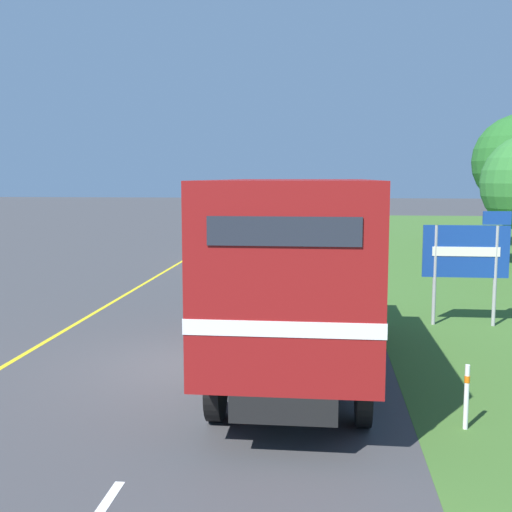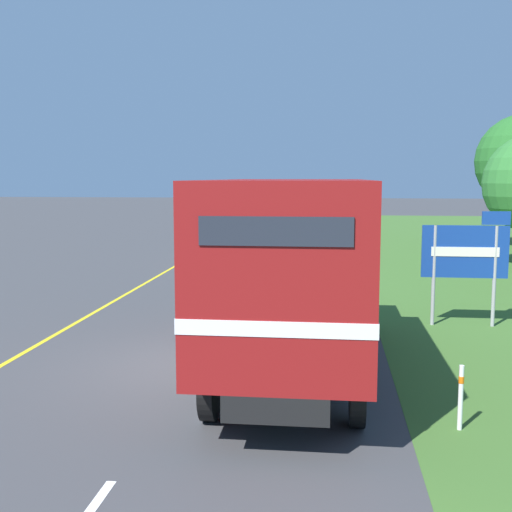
{
  "view_description": "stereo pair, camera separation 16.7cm",
  "coord_description": "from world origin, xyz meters",
  "px_view_note": "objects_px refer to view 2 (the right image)",
  "views": [
    {
      "loc": [
        2.38,
        -11.82,
        3.6
      ],
      "look_at": [
        0.3,
        7.52,
        1.2
      ],
      "focal_mm": 45.0,
      "sensor_mm": 36.0,
      "label": 1
    },
    {
      "loc": [
        2.54,
        -11.8,
        3.6
      ],
      "look_at": [
        0.3,
        7.52,
        1.2
      ],
      "focal_mm": 45.0,
      "sensor_mm": 36.0,
      "label": 2
    }
  ],
  "objects_px": {
    "lead_car_white": "(227,241)",
    "delineator_post": "(461,396)",
    "lead_car_white_ahead": "(321,220)",
    "lead_car_blue_ahead": "(278,210)",
    "horse_trailer_truck": "(293,266)",
    "highway_sign": "(467,254)"
  },
  "relations": [
    {
      "from": "highway_sign",
      "to": "delineator_post",
      "type": "relative_size",
      "value": 2.94
    },
    {
      "from": "lead_car_blue_ahead",
      "to": "highway_sign",
      "type": "relative_size",
      "value": 1.64
    },
    {
      "from": "lead_car_blue_ahead",
      "to": "delineator_post",
      "type": "relative_size",
      "value": 4.8
    },
    {
      "from": "lead_car_blue_ahead",
      "to": "horse_trailer_truck",
      "type": "bearing_deg",
      "value": -84.94
    },
    {
      "from": "highway_sign",
      "to": "delineator_post",
      "type": "bearing_deg",
      "value": -101.72
    },
    {
      "from": "highway_sign",
      "to": "delineator_post",
      "type": "height_order",
      "value": "highway_sign"
    },
    {
      "from": "lead_car_white",
      "to": "delineator_post",
      "type": "bearing_deg",
      "value": -70.64
    },
    {
      "from": "lead_car_white",
      "to": "delineator_post",
      "type": "distance_m",
      "value": 18.76
    },
    {
      "from": "lead_car_white_ahead",
      "to": "highway_sign",
      "type": "xyz_separation_m",
      "value": [
        3.8,
        -23.17,
        0.74
      ]
    },
    {
      "from": "lead_car_white_ahead",
      "to": "lead_car_blue_ahead",
      "type": "bearing_deg",
      "value": 106.31
    },
    {
      "from": "horse_trailer_truck",
      "to": "delineator_post",
      "type": "height_order",
      "value": "horse_trailer_truck"
    },
    {
      "from": "horse_trailer_truck",
      "to": "lead_car_white_ahead",
      "type": "relative_size",
      "value": 2.07
    },
    {
      "from": "horse_trailer_truck",
      "to": "delineator_post",
      "type": "bearing_deg",
      "value": -43.77
    },
    {
      "from": "horse_trailer_truck",
      "to": "lead_car_white_ahead",
      "type": "height_order",
      "value": "horse_trailer_truck"
    },
    {
      "from": "lead_car_white",
      "to": "lead_car_blue_ahead",
      "type": "bearing_deg",
      "value": 89.65
    },
    {
      "from": "horse_trailer_truck",
      "to": "lead_car_white_ahead",
      "type": "xyz_separation_m",
      "value": [
        0.12,
        27.43,
        -0.98
      ]
    },
    {
      "from": "horse_trailer_truck",
      "to": "lead_car_blue_ahead",
      "type": "height_order",
      "value": "horse_trailer_truck"
    },
    {
      "from": "lead_car_white_ahead",
      "to": "delineator_post",
      "type": "bearing_deg",
      "value": -85.38
    },
    {
      "from": "lead_car_white",
      "to": "delineator_post",
      "type": "relative_size",
      "value": 4.61
    },
    {
      "from": "horse_trailer_truck",
      "to": "lead_car_blue_ahead",
      "type": "bearing_deg",
      "value": 95.06
    },
    {
      "from": "delineator_post",
      "to": "highway_sign",
      "type": "bearing_deg",
      "value": 78.28
    },
    {
      "from": "lead_car_white",
      "to": "lead_car_blue_ahead",
      "type": "relative_size",
      "value": 0.96
    }
  ]
}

